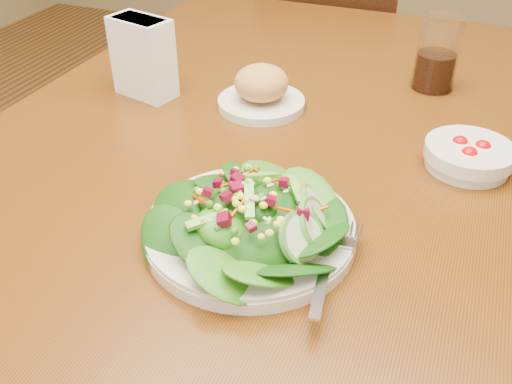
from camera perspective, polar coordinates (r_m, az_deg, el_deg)
dining_table at (r=0.98m, az=0.75°, el=0.63°), size 0.90×1.40×0.75m
chair_far at (r=1.85m, az=6.87°, el=11.12°), size 0.45×0.45×0.87m
salad_plate at (r=0.68m, az=0.09°, el=-2.97°), size 0.26×0.26×0.07m
bread_plate at (r=1.00m, az=0.54°, el=10.10°), size 0.15×0.15×0.08m
tomato_bowl at (r=0.88m, az=20.49°, el=3.42°), size 0.13×0.13×0.04m
drinking_glass at (r=1.11m, az=17.60°, el=12.62°), size 0.08×0.08×0.13m
napkin_holder at (r=1.05m, az=-11.24°, el=13.26°), size 0.12×0.08×0.14m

